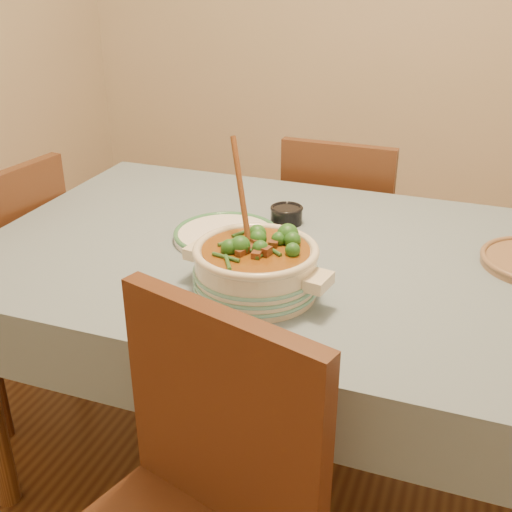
% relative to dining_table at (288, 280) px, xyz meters
% --- Properties ---
extents(floor, '(4.50, 4.50, 0.00)m').
position_rel_dining_table_xyz_m(floor, '(0.00, 0.00, -0.66)').
color(floor, '#442513').
rests_on(floor, ground).
extents(dining_table, '(1.68, 1.08, 0.76)m').
position_rel_dining_table_xyz_m(dining_table, '(0.00, 0.00, 0.00)').
color(dining_table, brown).
rests_on(dining_table, floor).
extents(stew_casserole, '(0.38, 0.33, 0.35)m').
position_rel_dining_table_xyz_m(stew_casserole, '(-0.00, -0.25, 0.17)').
color(stew_casserole, beige).
rests_on(stew_casserole, dining_table).
extents(white_plate, '(0.39, 0.39, 0.03)m').
position_rel_dining_table_xyz_m(white_plate, '(-0.19, 0.01, 0.11)').
color(white_plate, white).
rests_on(white_plate, dining_table).
extents(condiment_bowl, '(0.12, 0.12, 0.05)m').
position_rel_dining_table_xyz_m(condiment_bowl, '(-0.07, 0.18, 0.12)').
color(condiment_bowl, black).
rests_on(condiment_bowl, dining_table).
extents(chair_far, '(0.42, 0.42, 0.88)m').
position_rel_dining_table_xyz_m(chair_far, '(-0.02, 0.74, -0.16)').
color(chair_far, '#543019').
rests_on(chair_far, floor).
extents(chair_left, '(0.47, 0.47, 0.89)m').
position_rel_dining_table_xyz_m(chair_left, '(-0.99, -0.01, -0.16)').
color(chair_left, '#543019').
rests_on(chair_left, floor).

